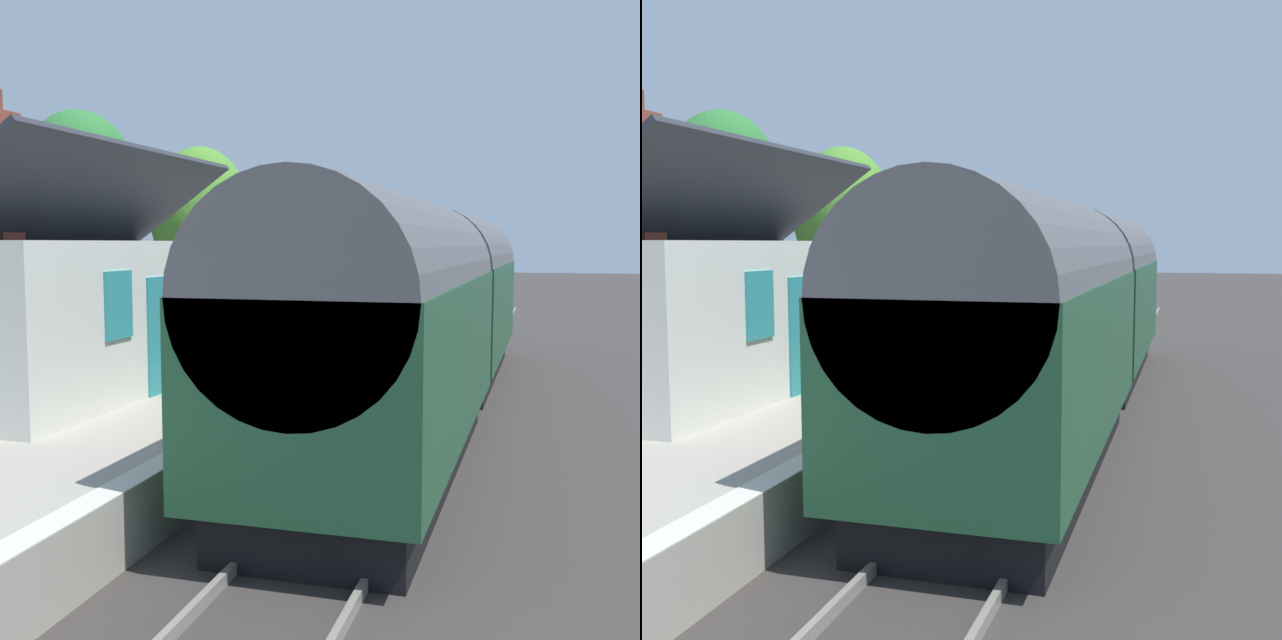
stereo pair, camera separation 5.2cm
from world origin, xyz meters
The scene contains 19 objects.
ground_plane centered at (0.00, 0.00, 0.00)m, with size 160.00×160.00×0.00m, color #383330.
platform centered at (0.00, 4.21, 0.43)m, with size 32.00×6.41×0.86m, color #A39B8C.
platform_edge_coping centered at (0.00, 1.18, 0.86)m, with size 32.00×0.36×0.02m, color beige.
rail_near centered at (0.00, -1.62, 0.07)m, with size 52.00×0.08×0.14m, color gray.
rail_far centered at (0.00, -0.18, 0.07)m, with size 52.00×0.08×0.14m, color gray.
train centered at (-0.60, -0.90, 2.22)m, with size 18.56×2.73×4.32m.
station_building centered at (-4.87, 5.44, 2.35)m, with size 6.95×4.48×5.19m.
bench_platform_end centered at (1.02, 3.44, 1.33)m, with size 1.42×0.48×0.88m.
planter_under_sign centered at (2.59, 5.02, 1.14)m, with size 0.81×0.32×0.60m.
planter_bench_right centered at (0.94, 6.85, 1.36)m, with size 0.65×0.65×0.97m.
planter_edge_far centered at (1.75, 6.89, 1.33)m, with size 0.57×0.57×0.88m.
planter_corner_building centered at (5.48, 2.56, 1.26)m, with size 0.54×0.54×0.82m.
planter_edge_near centered at (6.12, 3.00, 1.16)m, with size 0.37×0.37×0.63m.
planter_by_door centered at (-4.05, 2.67, 1.27)m, with size 0.59×0.59×0.85m.
planter_bench_left centered at (9.19, 3.26, 1.17)m, with size 0.77×0.32×0.66m.
lamp_post_platform centered at (3.71, 1.68, 3.19)m, with size 0.32×0.50×3.31m.
station_sign_board centered at (5.81, 1.87, 2.04)m, with size 0.96×0.06×1.57m.
tree_mid_background centered at (13.04, 16.26, 6.10)m, with size 4.90×4.97×9.22m.
tree_behind_building centered at (13.49, 10.78, 4.73)m, with size 4.42×4.14×7.53m.
Camera 2 is at (-17.01, -3.41, 3.55)m, focal length 44.29 mm.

